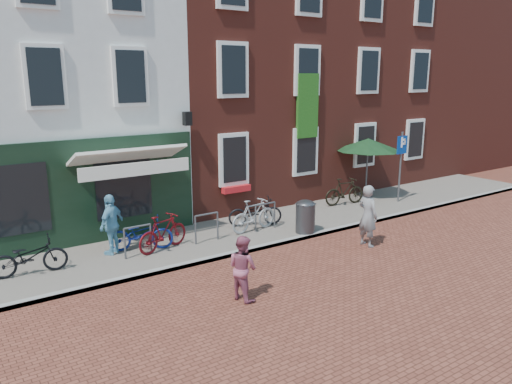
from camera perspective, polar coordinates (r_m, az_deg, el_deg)
ground at (r=13.82m, az=2.27°, el=-6.33°), size 80.00×80.00×0.00m
sidewalk at (r=15.51m, az=1.92°, el=-3.91°), size 24.00×3.00×0.10m
building_stucco at (r=17.63m, az=-25.89°, el=11.56°), size 8.00×8.00×9.00m
building_brick_mid at (r=19.98m, az=-5.25°, el=14.30°), size 6.00×8.00×10.00m
building_brick_right at (r=23.52m, az=8.00°, el=14.08°), size 6.00×8.00×10.00m
filler_right at (r=28.30m, az=17.98°, el=12.41°), size 7.00×8.00×9.00m
litter_bin at (r=14.62m, az=5.72°, el=-2.62°), size 0.57×0.57×1.05m
parking_sign at (r=18.66m, az=16.39°, el=4.02°), size 0.50×0.07×2.57m
parasol at (r=19.06m, az=12.81°, el=5.62°), size 2.51×2.51×2.34m
woman at (r=13.98m, az=12.76°, el=-2.69°), size 0.42×0.64×1.73m
boy at (r=10.51m, az=-1.56°, el=-8.71°), size 0.66×0.78×1.40m
cafe_person at (r=13.31m, az=-16.31°, el=-3.58°), size 0.98×0.88×1.59m
bicycle_0 at (r=12.72m, az=-24.65°, el=-6.77°), size 1.73×0.76×0.88m
bicycle_1 at (r=13.36m, az=-10.67°, el=-4.59°), size 1.69×0.92×0.98m
bicycle_2 at (r=13.51m, az=-13.11°, el=-4.72°), size 1.77×1.20×0.88m
bicycle_3 at (r=14.71m, az=-0.25°, el=-2.68°), size 1.66×0.62×0.98m
bicycle_4 at (r=15.25m, az=-0.09°, el=-2.29°), size 1.77×1.17×0.88m
bicycle_5 at (r=17.97m, az=10.17°, el=0.07°), size 1.67×0.70×0.98m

